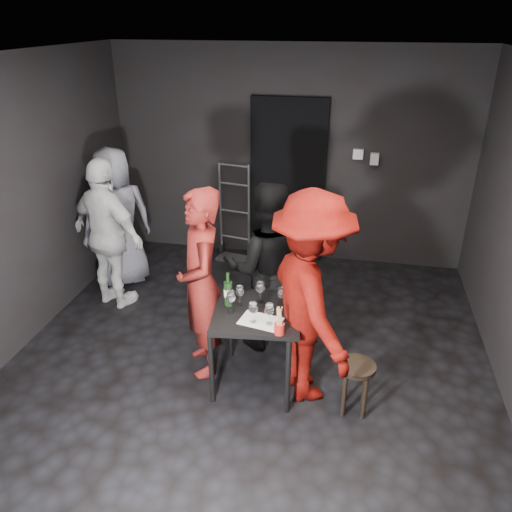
% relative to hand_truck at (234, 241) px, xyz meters
% --- Properties ---
extents(floor, '(4.50, 5.00, 0.02)m').
position_rel_hand_truck_xyz_m(floor, '(0.68, -2.27, -0.23)').
color(floor, black).
rests_on(floor, ground).
extents(ceiling, '(4.50, 5.00, 0.02)m').
position_rel_hand_truck_xyz_m(ceiling, '(0.68, -2.27, 2.47)').
color(ceiling, silver).
rests_on(ceiling, ground).
extents(wall_back, '(4.50, 0.04, 2.70)m').
position_rel_hand_truck_xyz_m(wall_back, '(0.68, 0.23, 1.12)').
color(wall_back, black).
rests_on(wall_back, ground).
extents(wall_front, '(4.50, 0.04, 2.70)m').
position_rel_hand_truck_xyz_m(wall_front, '(0.68, -4.77, 1.12)').
color(wall_front, black).
rests_on(wall_front, ground).
extents(wall_left, '(0.04, 5.00, 2.70)m').
position_rel_hand_truck_xyz_m(wall_left, '(-1.57, -2.27, 1.12)').
color(wall_left, black).
rests_on(wall_left, ground).
extents(doorway, '(0.95, 0.10, 2.10)m').
position_rel_hand_truck_xyz_m(doorway, '(0.68, 0.17, 0.82)').
color(doorway, black).
rests_on(doorway, ground).
extents(wallbox_upper, '(0.12, 0.06, 0.12)m').
position_rel_hand_truck_xyz_m(wallbox_upper, '(1.53, 0.18, 1.22)').
color(wallbox_upper, '#B7B7B2').
rests_on(wallbox_upper, wall_back).
extents(wallbox_lower, '(0.10, 0.06, 0.14)m').
position_rel_hand_truck_xyz_m(wallbox_lower, '(1.73, 0.18, 1.17)').
color(wallbox_lower, '#B7B7B2').
rests_on(wallbox_lower, wall_back).
extents(hand_truck, '(0.43, 0.36, 1.28)m').
position_rel_hand_truck_xyz_m(hand_truck, '(0.00, 0.00, 0.00)').
color(hand_truck, '#B2B2B7').
rests_on(hand_truck, floor).
extents(tasting_table, '(0.72, 0.72, 0.75)m').
position_rel_hand_truck_xyz_m(tasting_table, '(0.80, -2.45, 0.42)').
color(tasting_table, black).
rests_on(tasting_table, floor).
extents(stool, '(0.30, 0.30, 0.47)m').
position_rel_hand_truck_xyz_m(stool, '(1.66, -2.64, 0.13)').
color(stool, black).
rests_on(stool, floor).
extents(server_red, '(0.75, 0.87, 2.02)m').
position_rel_hand_truck_xyz_m(server_red, '(0.28, -2.32, 0.78)').
color(server_red, maroon).
rests_on(server_red, floor).
extents(woman_black, '(1.00, 0.71, 1.86)m').
position_rel_hand_truck_xyz_m(woman_black, '(0.76, -1.82, 0.70)').
color(woman_black, black).
rests_on(woman_black, floor).
extents(man_maroon, '(1.28, 1.59, 2.23)m').
position_rel_hand_truck_xyz_m(man_maroon, '(1.25, -2.46, 0.89)').
color(man_maroon, '#610905').
rests_on(man_maroon, floor).
extents(bystander_cream, '(1.22, 0.90, 1.88)m').
position_rel_hand_truck_xyz_m(bystander_cream, '(-1.03, -1.43, 0.71)').
color(bystander_cream, white).
rests_on(bystander_cream, floor).
extents(bystander_grey, '(1.00, 0.97, 1.85)m').
position_rel_hand_truck_xyz_m(bystander_grey, '(-1.16, -0.94, 0.69)').
color(bystander_grey, slate).
rests_on(bystander_grey, floor).
extents(tasting_mat, '(0.37, 0.28, 0.00)m').
position_rel_hand_truck_xyz_m(tasting_mat, '(0.86, -2.60, 0.52)').
color(tasting_mat, white).
rests_on(tasting_mat, tasting_table).
extents(wine_glass_a, '(0.09, 0.09, 0.21)m').
position_rel_hand_truck_xyz_m(wine_glass_a, '(0.60, -2.51, 0.63)').
color(wine_glass_a, white).
rests_on(wine_glass_a, tasting_table).
extents(wine_glass_b, '(0.09, 0.09, 0.19)m').
position_rel_hand_truck_xyz_m(wine_glass_b, '(0.64, -2.38, 0.62)').
color(wine_glass_b, white).
rests_on(wine_glass_b, tasting_table).
extents(wine_glass_c, '(0.08, 0.08, 0.21)m').
position_rel_hand_truck_xyz_m(wine_glass_c, '(0.80, -2.30, 0.62)').
color(wine_glass_c, white).
rests_on(wine_glass_c, tasting_table).
extents(wine_glass_d, '(0.09, 0.09, 0.20)m').
position_rel_hand_truck_xyz_m(wine_glass_d, '(0.81, -2.63, 0.62)').
color(wine_glass_d, white).
rests_on(wine_glass_d, tasting_table).
extents(wine_glass_e, '(0.09, 0.09, 0.21)m').
position_rel_hand_truck_xyz_m(wine_glass_e, '(0.94, -2.63, 0.62)').
color(wine_glass_e, white).
rests_on(wine_glass_e, tasting_table).
extents(wine_glass_f, '(0.10, 0.10, 0.21)m').
position_rel_hand_truck_xyz_m(wine_glass_f, '(1.00, -2.37, 0.63)').
color(wine_glass_f, white).
rests_on(wine_glass_f, tasting_table).
extents(wine_bottle, '(0.07, 0.07, 0.31)m').
position_rel_hand_truck_xyz_m(wine_bottle, '(0.55, -2.40, 0.64)').
color(wine_bottle, black).
rests_on(wine_bottle, tasting_table).
extents(breadstick_cup, '(0.08, 0.08, 0.25)m').
position_rel_hand_truck_xyz_m(breadstick_cup, '(1.04, -2.74, 0.63)').
color(breadstick_cup, '#B01F16').
rests_on(breadstick_cup, tasting_table).
extents(reserved_card, '(0.12, 0.16, 0.11)m').
position_rel_hand_truck_xyz_m(reserved_card, '(1.11, -2.45, 0.58)').
color(reserved_card, white).
rests_on(reserved_card, tasting_table).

